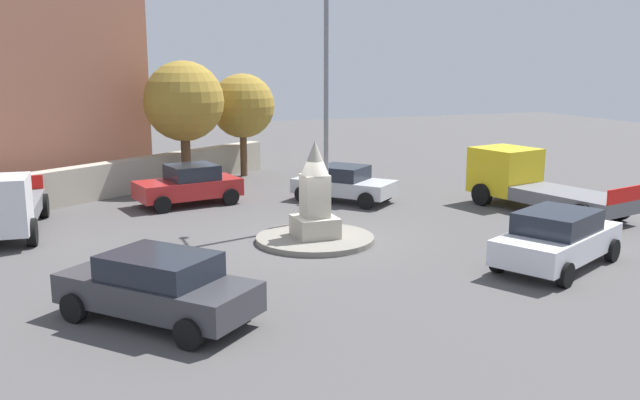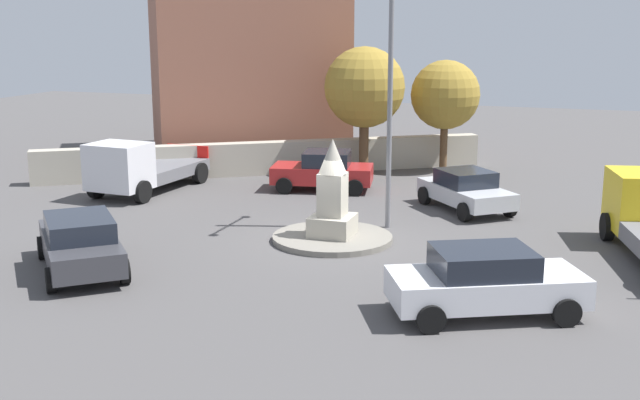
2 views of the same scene
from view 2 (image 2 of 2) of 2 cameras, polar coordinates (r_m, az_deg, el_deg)
ground_plane at (r=24.29m, az=0.88°, el=-2.92°), size 80.00×80.00×0.00m
traffic_island at (r=24.27m, az=0.88°, el=-2.72°), size 3.63×3.63×0.17m
monument at (r=23.95m, az=0.89°, el=0.31°), size 1.26×1.26×2.95m
streetlamp at (r=25.12m, az=5.04°, el=9.79°), size 2.74×0.28×8.97m
car_silver_waiting at (r=28.44m, az=10.31°, el=0.71°), size 4.10×3.87×1.41m
car_red_parked_right at (r=31.24m, az=0.25°, el=2.11°), size 2.63×4.14×1.54m
car_dark_grey_near_island at (r=22.18m, az=-16.67°, el=-2.90°), size 4.48×4.24×1.50m
car_white_parked_left at (r=18.52m, az=11.66°, el=-5.66°), size 3.56×4.70×1.56m
truck_white_far_side at (r=31.27m, az=-12.79°, el=2.19°), size 5.64×2.71×2.12m
stone_boundary_wall at (r=34.59m, az=-3.81°, el=2.99°), size 11.11×16.61×1.40m
corner_building at (r=39.70m, az=-5.36°, el=9.17°), size 11.60×11.72×8.20m
tree_near_wall at (r=34.20m, az=3.18°, el=7.96°), size 3.41×3.41×5.43m
tree_mid_cluster at (r=35.50m, az=8.89°, el=7.37°), size 3.00×3.00×4.83m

